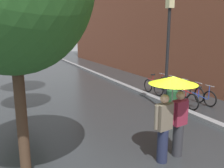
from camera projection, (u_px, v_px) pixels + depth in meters
The scene contains 11 objects.
kerb_strip at pixel (115, 81), 15.17m from camera, with size 0.30×36.00×0.12m, color slate.
street_tree_1 at pixel (11, 7), 7.92m from camera, with size 2.23×2.23×5.28m.
street_tree_2 at pixel (11, 11), 10.95m from camera, with size 2.60×2.60×5.77m.
parked_bicycle_0 at pixel (201, 100), 9.66m from camera, with size 1.11×0.75×0.96m.
parked_bicycle_1 at pixel (190, 95), 10.34m from camera, with size 1.17×0.84×0.96m.
parked_bicycle_2 at pixel (177, 91), 11.14m from camera, with size 1.10×0.73×0.96m.
parked_bicycle_3 at pixel (166, 87), 11.95m from camera, with size 1.17×0.85×0.96m.
parked_bicycle_4 at pixel (156, 84), 12.71m from camera, with size 1.12×0.76×0.96m.
couple_under_umbrella at pixel (172, 104), 5.51m from camera, with size 1.15×1.15×2.09m.
street_lamp_post at pixel (168, 48), 8.97m from camera, with size 0.24×0.24×4.35m.
litter_bin at pixel (172, 101), 9.33m from camera, with size 0.44×0.44×0.85m, color #1E4C28.
Camera 1 is at (-3.16, -3.45, 3.03)m, focal length 36.90 mm.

